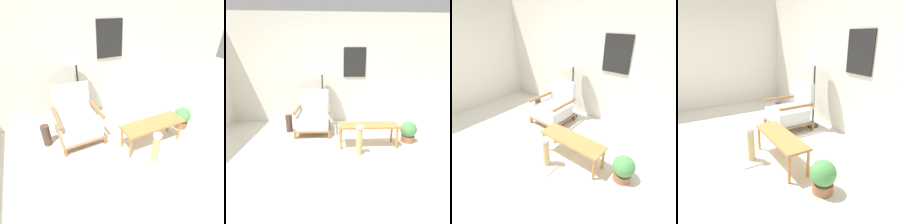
# 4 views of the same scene
# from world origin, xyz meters

# --- Properties ---
(ground_plane) EXTENTS (14.00, 14.00, 0.00)m
(ground_plane) POSITION_xyz_m (0.00, 0.00, 0.00)
(ground_plane) COLOR silver
(wall_back) EXTENTS (8.00, 0.09, 2.70)m
(wall_back) POSITION_xyz_m (0.00, 2.24, 1.35)
(wall_back) COLOR silver
(wall_back) RESTS_ON ground_plane
(armchair) EXTENTS (0.76, 0.78, 0.94)m
(armchair) POSITION_xyz_m (-0.53, 1.45, 0.35)
(armchair) COLOR olive
(armchair) RESTS_ON ground_plane
(floor_lamp) EXTENTS (0.45, 0.45, 1.51)m
(floor_lamp) POSITION_xyz_m (-0.33, 1.89, 1.33)
(floor_lamp) COLOR #2D2D2D
(floor_lamp) RESTS_ON ground_plane
(coffee_table) EXTENTS (1.11, 0.37, 0.44)m
(coffee_table) POSITION_xyz_m (0.56, 0.69, 0.38)
(coffee_table) COLOR #B2753D
(coffee_table) RESTS_ON ground_plane
(vase) EXTENTS (0.15, 0.15, 0.40)m
(vase) POSITION_xyz_m (-1.10, 1.47, 0.20)
(vase) COLOR #473328
(vase) RESTS_ON ground_plane
(potted_plant) EXTENTS (0.32, 0.32, 0.43)m
(potted_plant) POSITION_xyz_m (1.41, 0.83, 0.22)
(potted_plant) COLOR #935B3D
(potted_plant) RESTS_ON ground_plane
(scratching_post) EXTENTS (0.35, 0.35, 0.55)m
(scratching_post) POSITION_xyz_m (0.34, 0.31, 0.19)
(scratching_post) COLOR beige
(scratching_post) RESTS_ON ground_plane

